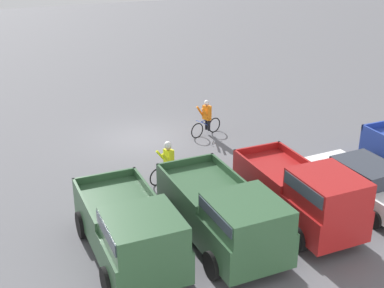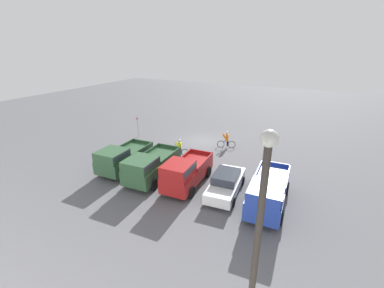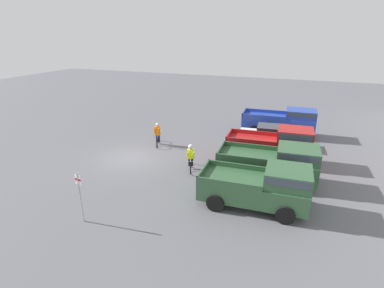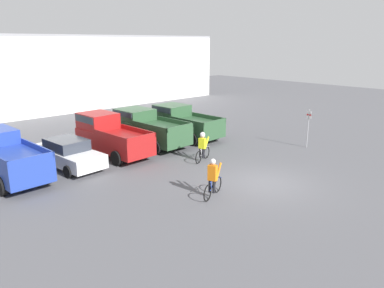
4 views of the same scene
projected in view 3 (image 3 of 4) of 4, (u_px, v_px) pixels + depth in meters
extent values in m
plane|color=#56565B|center=(131.00, 158.00, 19.46)|extent=(80.00, 80.00, 0.00)
cube|color=#233D9E|center=(278.00, 123.00, 23.64)|extent=(2.21, 5.57, 1.08)
cube|color=#233D9E|center=(301.00, 114.00, 22.85)|extent=(1.90, 2.27, 0.67)
cube|color=#333D47|center=(301.00, 112.00, 22.80)|extent=(1.95, 2.10, 0.30)
cube|color=#233D9E|center=(265.00, 111.00, 24.56)|extent=(0.23, 3.29, 0.25)
cube|color=#233D9E|center=(263.00, 117.00, 22.89)|extent=(0.23, 3.29, 0.25)
cube|color=#233D9E|center=(244.00, 112.00, 24.19)|extent=(1.96, 0.17, 0.25)
cylinder|color=black|center=(300.00, 128.00, 24.19)|extent=(0.26, 0.87, 0.86)
cylinder|color=black|center=(300.00, 135.00, 22.44)|extent=(0.26, 0.87, 0.86)
cylinder|color=black|center=(257.00, 124.00, 25.18)|extent=(0.26, 0.87, 0.86)
cylinder|color=black|center=(254.00, 131.00, 23.43)|extent=(0.26, 0.87, 0.86)
cube|color=white|center=(271.00, 138.00, 21.34)|extent=(2.11, 4.70, 0.68)
cube|color=#2D333D|center=(272.00, 130.00, 21.13)|extent=(1.72, 2.18, 0.55)
cylinder|color=black|center=(292.00, 140.00, 21.85)|extent=(0.23, 0.62, 0.61)
cylinder|color=black|center=(293.00, 148.00, 20.29)|extent=(0.23, 0.62, 0.61)
cylinder|color=black|center=(252.00, 136.00, 22.60)|extent=(0.23, 0.62, 0.61)
cylinder|color=black|center=(249.00, 144.00, 21.04)|extent=(0.23, 0.62, 0.61)
cube|color=maroon|center=(268.00, 148.00, 18.77)|extent=(2.15, 5.17, 1.00)
cube|color=maroon|center=(295.00, 136.00, 18.00)|extent=(1.85, 2.11, 0.88)
cube|color=#333D47|center=(296.00, 133.00, 17.93)|extent=(1.89, 1.95, 0.39)
cube|color=maroon|center=(254.00, 132.00, 19.65)|extent=(0.23, 3.05, 0.25)
cube|color=maroon|center=(250.00, 141.00, 18.03)|extent=(0.23, 3.05, 0.25)
cube|color=maroon|center=(229.00, 134.00, 19.27)|extent=(1.90, 0.17, 0.25)
cylinder|color=black|center=(293.00, 152.00, 19.32)|extent=(0.26, 0.81, 0.80)
cylinder|color=black|center=(293.00, 164.00, 17.63)|extent=(0.26, 0.81, 0.80)
cylinder|color=black|center=(245.00, 147.00, 20.23)|extent=(0.26, 0.81, 0.80)
cylinder|color=black|center=(240.00, 157.00, 18.54)|extent=(0.26, 0.81, 0.80)
cube|color=#2D5133|center=(266.00, 165.00, 16.21)|extent=(2.37, 5.29, 1.05)
cube|color=#2D5133|center=(298.00, 154.00, 15.47)|extent=(2.03, 2.18, 0.69)
cube|color=#333D47|center=(299.00, 151.00, 15.42)|extent=(2.08, 2.02, 0.30)
cube|color=#2D5133|center=(250.00, 146.00, 17.18)|extent=(0.25, 3.11, 0.25)
cube|color=#2D5133|center=(245.00, 159.00, 15.39)|extent=(0.25, 3.11, 0.25)
cube|color=#2D5133|center=(220.00, 149.00, 16.71)|extent=(2.09, 0.20, 0.25)
cylinder|color=black|center=(296.00, 169.00, 16.86)|extent=(0.27, 0.83, 0.82)
cylinder|color=black|center=(296.00, 186.00, 15.00)|extent=(0.27, 0.83, 0.82)
cylinder|color=black|center=(239.00, 162.00, 17.77)|extent=(0.27, 0.83, 0.82)
cylinder|color=black|center=(233.00, 178.00, 15.91)|extent=(0.27, 0.83, 0.82)
cube|color=#2D5133|center=(253.00, 189.00, 13.85)|extent=(2.27, 4.98, 0.96)
cube|color=#2D5133|center=(288.00, 177.00, 13.11)|extent=(1.99, 2.03, 0.75)
cube|color=#333D47|center=(289.00, 174.00, 13.05)|extent=(2.04, 1.88, 0.33)
cube|color=#2D5133|center=(237.00, 166.00, 14.82)|extent=(0.19, 2.95, 0.25)
cube|color=#2D5133|center=(228.00, 184.00, 13.04)|extent=(0.19, 2.95, 0.25)
cube|color=#2D5133|center=(203.00, 170.00, 14.35)|extent=(2.08, 0.16, 0.25)
cylinder|color=black|center=(287.00, 192.00, 14.47)|extent=(0.25, 0.84, 0.83)
cylinder|color=black|center=(285.00, 215.00, 12.62)|extent=(0.25, 0.84, 0.83)
cylinder|color=black|center=(225.00, 182.00, 15.38)|extent=(0.25, 0.84, 0.83)
cylinder|color=black|center=(215.00, 203.00, 13.53)|extent=(0.25, 0.84, 0.83)
torus|color=black|center=(190.00, 168.00, 17.21)|extent=(0.67, 0.28, 0.69)
torus|color=black|center=(191.00, 161.00, 18.16)|extent=(0.67, 0.28, 0.69)
cylinder|color=silver|center=(191.00, 162.00, 17.62)|extent=(0.51, 0.21, 0.37)
cylinder|color=silver|center=(191.00, 159.00, 17.56)|extent=(0.54, 0.22, 0.04)
cylinder|color=silver|center=(191.00, 161.00, 17.79)|extent=(0.05, 0.05, 0.34)
cylinder|color=silver|center=(190.00, 161.00, 17.19)|extent=(0.18, 0.44, 0.02)
cylinder|color=black|center=(192.00, 162.00, 17.73)|extent=(0.15, 0.15, 0.52)
cylinder|color=black|center=(189.00, 162.00, 17.73)|extent=(0.15, 0.15, 0.52)
cube|color=yellow|center=(191.00, 154.00, 17.50)|extent=(0.35, 0.42, 0.55)
cylinder|color=yellow|center=(194.00, 155.00, 17.30)|extent=(0.50, 0.25, 0.61)
cylinder|color=yellow|center=(188.00, 155.00, 17.31)|extent=(0.50, 0.25, 0.61)
sphere|color=tan|center=(191.00, 148.00, 17.33)|extent=(0.25, 0.25, 0.25)
sphere|color=silver|center=(191.00, 147.00, 17.31)|extent=(0.28, 0.28, 0.28)
torus|color=black|center=(157.00, 143.00, 21.12)|extent=(0.68, 0.29, 0.71)
torus|color=black|center=(159.00, 138.00, 22.11)|extent=(0.68, 0.29, 0.71)
cylinder|color=#233D9E|center=(158.00, 138.00, 21.56)|extent=(0.53, 0.22, 0.38)
cylinder|color=#233D9E|center=(158.00, 136.00, 21.49)|extent=(0.56, 0.23, 0.04)
cylinder|color=#233D9E|center=(158.00, 137.00, 21.73)|extent=(0.05, 0.05, 0.35)
cylinder|color=#233D9E|center=(157.00, 137.00, 21.11)|extent=(0.18, 0.44, 0.02)
cylinder|color=black|center=(159.00, 138.00, 21.67)|extent=(0.15, 0.15, 0.53)
cylinder|color=black|center=(157.00, 138.00, 21.67)|extent=(0.15, 0.15, 0.53)
cube|color=orange|center=(158.00, 131.00, 21.41)|extent=(0.35, 0.42, 0.65)
cylinder|color=orange|center=(160.00, 132.00, 21.21)|extent=(0.52, 0.26, 0.70)
cylinder|color=orange|center=(155.00, 132.00, 21.22)|extent=(0.52, 0.26, 0.70)
sphere|color=tan|center=(157.00, 125.00, 21.24)|extent=(0.20, 0.20, 0.20)
sphere|color=silver|center=(157.00, 124.00, 21.22)|extent=(0.22, 0.22, 0.22)
cylinder|color=#9E9EA3|center=(81.00, 198.00, 12.52)|extent=(0.06, 0.06, 2.33)
cube|color=white|center=(78.00, 180.00, 12.22)|extent=(0.05, 0.30, 0.45)
cube|color=red|center=(78.00, 180.00, 12.22)|extent=(0.05, 0.30, 0.10)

